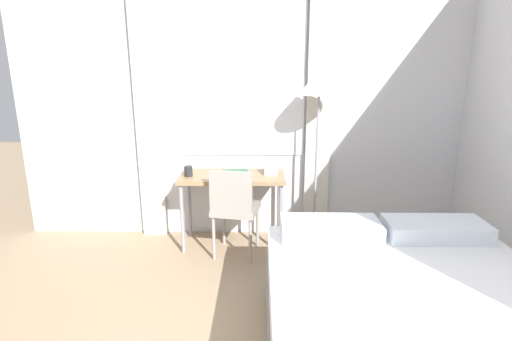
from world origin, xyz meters
name	(u,v)px	position (x,y,z in m)	size (l,w,h in m)	color
wall_back_with_window	(260,105)	(-0.04, 3.04, 1.35)	(4.93, 0.13, 2.70)	silver
desk	(232,182)	(-0.30, 2.72, 0.64)	(1.00, 0.47, 0.72)	#937551
desk_chair	(234,206)	(-0.27, 2.47, 0.50)	(0.47, 0.47, 0.85)	gray
standing_lamp	(319,98)	(0.49, 2.69, 1.45)	(0.38, 0.38, 1.70)	#4C4C51
telephone	(271,169)	(0.07, 2.77, 0.76)	(0.14, 0.17, 0.10)	white
book	(235,172)	(-0.27, 2.76, 0.73)	(0.27, 0.21, 0.02)	#33664C
mug	(188,171)	(-0.71, 2.67, 0.77)	(0.08, 0.08, 0.10)	#262628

